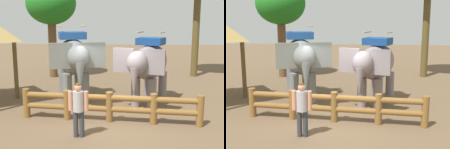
{
  "view_description": "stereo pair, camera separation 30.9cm",
  "coord_description": "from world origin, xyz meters",
  "views": [
    {
      "loc": [
        0.76,
        -9.86,
        3.52
      ],
      "look_at": [
        0.0,
        1.2,
        1.4
      ],
      "focal_mm": 47.62,
      "sensor_mm": 36.0,
      "label": 1
    },
    {
      "loc": [
        1.07,
        -9.83,
        3.52
      ],
      "look_at": [
        0.0,
        1.2,
        1.4
      ],
      "focal_mm": 47.62,
      "sensor_mm": 36.0,
      "label": 2
    }
  ],
  "objects": [
    {
      "name": "log_fence",
      "position": [
        0.0,
        -0.13,
        0.6
      ],
      "size": [
        6.23,
        0.77,
        1.05
      ],
      "color": "brown",
      "rests_on": "ground"
    },
    {
      "name": "tree_back_center",
      "position": [
        -3.99,
        7.58,
        4.25
      ],
      "size": [
        2.9,
        2.9,
        5.58
      ],
      "color": "brown",
      "rests_on": "ground"
    },
    {
      "name": "tourist_woman_in_black",
      "position": [
        -0.81,
        -1.52,
        0.97
      ],
      "size": [
        0.59,
        0.34,
        1.67
      ],
      "color": "#34363B",
      "rests_on": "ground"
    },
    {
      "name": "elephant_center",
      "position": [
        1.43,
        2.1,
        1.68
      ],
      "size": [
        2.51,
        3.56,
        2.99
      ],
      "color": "gray",
      "rests_on": "ground"
    },
    {
      "name": "ground_plane",
      "position": [
        0.0,
        0.0,
        0.0
      ],
      "size": [
        60.0,
        60.0,
        0.0
      ],
      "primitive_type": "plane",
      "color": "brown"
    },
    {
      "name": "elephant_near_left",
      "position": [
        -1.74,
        2.53,
        1.8
      ],
      "size": [
        2.62,
        3.84,
        3.21
      ],
      "color": "slate",
      "rests_on": "ground"
    }
  ]
}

